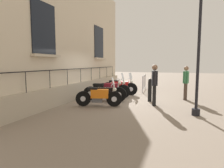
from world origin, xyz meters
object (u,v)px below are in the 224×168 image
at_px(lamppost, 200,16).
at_px(pedestrian_standing, 186,81).
at_px(motorcycle_black, 105,93).
at_px(bollard, 150,90).
at_px(motorcycle_orange, 99,96).
at_px(crowd_barrier, 144,82).
at_px(motorcycle_maroon, 111,89).
at_px(pedestrian_walking, 154,82).
at_px(motorcycle_red, 120,86).

distance_m(lamppost, pedestrian_standing, 3.92).
distance_m(motorcycle_black, bollard, 2.18).
bearing_deg(motorcycle_orange, crowd_barrier, 79.82).
bearing_deg(motorcycle_maroon, pedestrian_walking, -27.20).
xyz_separation_m(motorcycle_orange, pedestrian_walking, (2.20, 0.88, 0.57)).
bearing_deg(pedestrian_walking, lamppost, -35.36).
bearing_deg(motorcycle_maroon, lamppost, -30.63).
xyz_separation_m(motorcycle_orange, crowd_barrier, (0.97, 5.41, 0.12)).
bearing_deg(motorcycle_black, motorcycle_orange, -80.55).
bearing_deg(motorcycle_red, bollard, -36.54).
bearing_deg(motorcycle_orange, motorcycle_black, 99.45).
bearing_deg(crowd_barrier, motorcycle_red, -115.18).
relative_size(motorcycle_orange, crowd_barrier, 0.86).
height_order(bollard, pedestrian_walking, pedestrian_walking).
bearing_deg(crowd_barrier, motorcycle_maroon, -109.64).
bearing_deg(bollard, pedestrian_standing, 31.82).
relative_size(motorcycle_orange, motorcycle_red, 0.92).
bearing_deg(bollard, motorcycle_maroon, 170.66).
distance_m(motorcycle_maroon, lamppost, 5.51).
relative_size(motorcycle_black, motorcycle_maroon, 1.04).
height_order(motorcycle_red, pedestrian_standing, pedestrian_standing).
bearing_deg(crowd_barrier, motorcycle_orange, -100.18).
xyz_separation_m(motorcycle_red, pedestrian_walking, (2.26, -2.33, 0.53)).
height_order(motorcycle_black, bollard, motorcycle_black).
bearing_deg(motorcycle_red, motorcycle_orange, -88.94).
height_order(motorcycle_red, pedestrian_walking, pedestrian_walking).
relative_size(bollard, pedestrian_standing, 0.65).
bearing_deg(motorcycle_black, motorcycle_maroon, 91.02).
distance_m(motorcycle_maroon, pedestrian_standing, 3.81).
distance_m(motorcycle_orange, motorcycle_red, 3.22).
bearing_deg(motorcycle_orange, pedestrian_walking, 21.82).
distance_m(motorcycle_orange, crowd_barrier, 5.50).
distance_m(motorcycle_black, pedestrian_walking, 2.47).
distance_m(motorcycle_red, pedestrian_standing, 3.64).
bearing_deg(pedestrian_walking, bollard, 109.59).
distance_m(motorcycle_red, crowd_barrier, 2.42).
xyz_separation_m(motorcycle_orange, motorcycle_black, (-0.18, 1.11, -0.02)).
bearing_deg(motorcycle_black, pedestrian_standing, 24.37).
bearing_deg(pedestrian_standing, motorcycle_orange, -141.59).
bearing_deg(motorcycle_black, crowd_barrier, 74.95).
bearing_deg(motorcycle_red, lamppost, -41.93).
relative_size(motorcycle_black, crowd_barrier, 0.95).
distance_m(motorcycle_maroon, pedestrian_walking, 2.76).
relative_size(motorcycle_orange, motorcycle_black, 0.91).
bearing_deg(lamppost, crowd_barrier, 116.57).
height_order(motorcycle_maroon, pedestrian_standing, pedestrian_standing).
relative_size(pedestrian_standing, pedestrian_walking, 0.95).
bearing_deg(motorcycle_black, pedestrian_walking, -5.48).
height_order(motorcycle_maroon, motorcycle_red, motorcycle_maroon).
xyz_separation_m(lamppost, crowd_barrier, (-2.83, 5.66, -2.85)).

